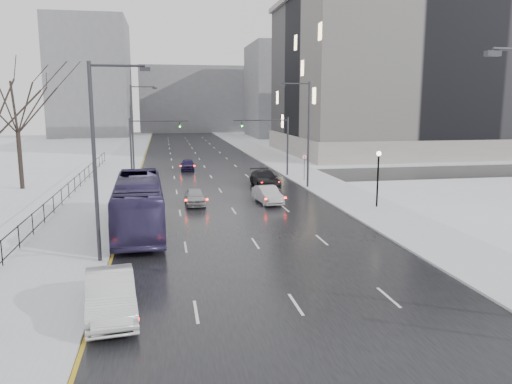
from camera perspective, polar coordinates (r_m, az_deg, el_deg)
road at (r=66.04m, az=-6.06°, el=3.10°), size 16.00×150.00×0.04m
cross_road at (r=54.19m, az=-5.06°, el=1.59°), size 130.00×10.00×0.04m
sidewalk_left at (r=66.06m, az=-15.19°, el=2.86°), size 5.00×150.00×0.16m
sidewalk_right at (r=67.64m, az=2.85°, el=3.37°), size 5.00×150.00×0.16m
park_strip at (r=67.52m, az=-23.25°, el=2.52°), size 14.00×150.00×0.12m
tree_park_e at (r=51.71m, az=-25.11°, el=0.23°), size 9.45×9.45×13.50m
iron_fence at (r=36.93m, az=-22.75°, el=-1.79°), size 0.06×70.00×1.30m
streetlight_r_mid at (r=47.30m, az=5.76°, el=7.15°), size 2.95×0.25×10.00m
streetlight_l_near at (r=25.66m, az=-17.52°, el=4.27°), size 2.95×0.25×10.00m
streetlight_l_far at (r=57.49m, az=-13.74°, el=7.44°), size 2.95×0.25×10.00m
lamppost_r_mid at (r=39.15m, az=13.78°, el=2.37°), size 0.36×0.36×4.28m
mast_signal_right at (r=54.91m, az=2.55°, el=6.02°), size 6.10×0.33×6.50m
mast_signal_left at (r=53.55m, az=-12.99°, el=5.67°), size 6.10×0.33×6.50m
no_uturn_sign at (r=51.68m, az=5.56°, el=3.72°), size 0.60×0.06×2.70m
civic_building at (r=87.16m, az=17.22°, el=11.78°), size 41.00×31.00×24.80m
bldg_far_right at (r=124.84m, az=4.94°, el=11.45°), size 24.00×20.00×22.00m
bldg_far_left at (r=131.59m, az=-18.33°, el=12.23°), size 18.00×22.00×28.00m
bldg_far_center at (r=145.64m, az=-7.07°, el=10.43°), size 30.00×18.00×18.00m
sedan_left_near at (r=20.06m, az=-16.30°, el=-11.19°), size 2.37×5.25×1.67m
bus at (r=32.30m, az=-13.26°, el=-1.36°), size 3.28×12.35×3.41m
sedan_center_near at (r=39.96m, az=-7.00°, el=-0.52°), size 1.58×3.89×1.32m
sedan_right_near at (r=40.28m, az=1.33°, el=-0.31°), size 1.95×4.37×1.39m
sedan_right_far at (r=48.19m, az=1.03°, el=1.53°), size 2.38×5.49×1.57m
sedan_center_far at (r=60.83m, az=-7.83°, el=3.13°), size 1.78×4.05×1.35m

